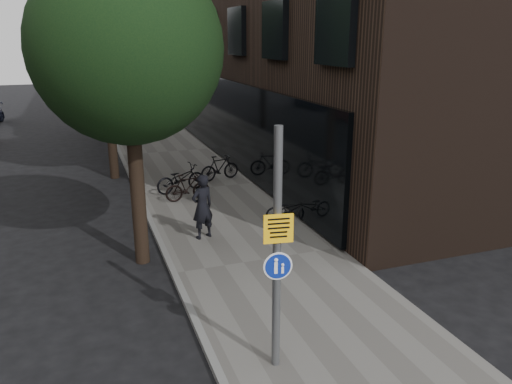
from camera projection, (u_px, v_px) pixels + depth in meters
name	position (u px, v px, depth m)	size (l,w,h in m)	color
ground	(310.00, 336.00, 9.67)	(120.00, 120.00, 0.00)	black
sidewalk	(200.00, 190.00, 18.71)	(4.50, 60.00, 0.12)	#64615C
curb_edge	(139.00, 196.00, 17.98)	(0.15, 60.00, 0.13)	slate
street_tree_near	(130.00, 57.00, 11.50)	(4.40, 4.40, 7.50)	black
street_tree_mid	(105.00, 49.00, 19.13)	(5.00, 5.00, 7.80)	black
street_tree_far	(94.00, 45.00, 27.21)	(5.00, 5.00, 7.80)	black
signpost	(277.00, 252.00, 8.04)	(0.48, 0.14, 4.17)	#595B5E
pedestrian	(202.00, 207.00, 13.83)	(0.67, 0.44, 1.85)	black
parked_bike_facade_near	(290.00, 210.00, 15.17)	(0.53, 1.52, 0.80)	black
parked_bike_facade_far	(220.00, 168.00, 19.63)	(0.47, 1.65, 0.99)	black
parked_bike_curb_near	(181.00, 178.00, 18.14)	(0.66, 1.90, 1.00)	black
parked_bike_curb_far	(188.00, 187.00, 17.17)	(0.44, 1.57, 0.94)	black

